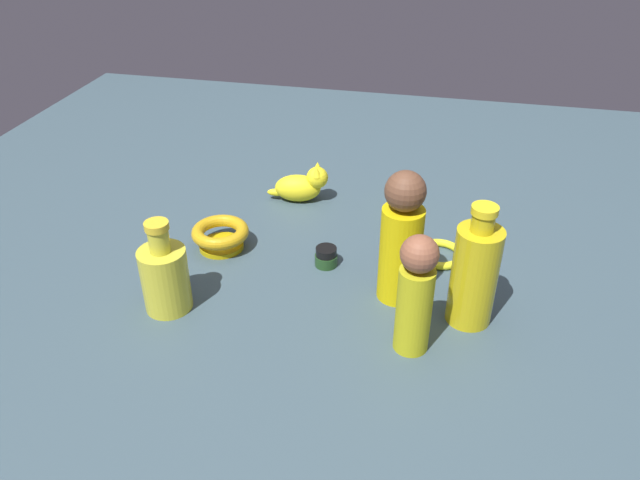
{
  "coord_description": "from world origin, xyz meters",
  "views": [
    {
      "loc": [
        0.94,
        0.21,
        0.67
      ],
      "look_at": [
        0.0,
        0.0,
        0.06
      ],
      "focal_mm": 34.61,
      "sensor_mm": 36.0,
      "label": 1
    }
  ],
  "objects_px": {
    "person_figure_adult": "(401,239)",
    "bottle_tall": "(475,273)",
    "cat_figurine": "(302,185)",
    "bowl": "(220,235)",
    "bangle": "(439,254)",
    "person_figure_child": "(415,294)",
    "nail_polish_jar": "(326,257)",
    "banana": "(402,201)",
    "bottle_short": "(165,276)"
  },
  "relations": [
    {
      "from": "bangle",
      "to": "person_figure_child",
      "type": "bearing_deg",
      "value": -6.57
    },
    {
      "from": "person_figure_child",
      "to": "bangle",
      "type": "relative_size",
      "value": 2.12
    },
    {
      "from": "bangle",
      "to": "bowl",
      "type": "xyz_separation_m",
      "value": [
        0.06,
        -0.43,
        0.02
      ]
    },
    {
      "from": "bottle_short",
      "to": "cat_figurine",
      "type": "height_order",
      "value": "bottle_short"
    },
    {
      "from": "person_figure_adult",
      "to": "bottle_tall",
      "type": "xyz_separation_m",
      "value": [
        0.04,
        0.12,
        -0.03
      ]
    },
    {
      "from": "person_figure_adult",
      "to": "nail_polish_jar",
      "type": "bearing_deg",
      "value": -114.6
    },
    {
      "from": "banana",
      "to": "bangle",
      "type": "bearing_deg",
      "value": 33.04
    },
    {
      "from": "cat_figurine",
      "to": "bangle",
      "type": "bearing_deg",
      "value": 62.25
    },
    {
      "from": "cat_figurine",
      "to": "banana",
      "type": "xyz_separation_m",
      "value": [
        -0.01,
        0.22,
        -0.02
      ]
    },
    {
      "from": "person_figure_adult",
      "to": "person_figure_child",
      "type": "relative_size",
      "value": 1.18
    },
    {
      "from": "bangle",
      "to": "nail_polish_jar",
      "type": "bearing_deg",
      "value": -70.86
    },
    {
      "from": "cat_figurine",
      "to": "bottle_tall",
      "type": "height_order",
      "value": "bottle_tall"
    },
    {
      "from": "bottle_short",
      "to": "bottle_tall",
      "type": "relative_size",
      "value": 0.78
    },
    {
      "from": "person_figure_child",
      "to": "bangle",
      "type": "height_order",
      "value": "person_figure_child"
    },
    {
      "from": "person_figure_adult",
      "to": "nail_polish_jar",
      "type": "relative_size",
      "value": 5.57
    },
    {
      "from": "bottle_short",
      "to": "nail_polish_jar",
      "type": "xyz_separation_m",
      "value": [
        -0.18,
        0.24,
        -0.05
      ]
    },
    {
      "from": "bangle",
      "to": "banana",
      "type": "relative_size",
      "value": 0.54
    },
    {
      "from": "bottle_tall",
      "to": "cat_figurine",
      "type": "bearing_deg",
      "value": -132.58
    },
    {
      "from": "person_figure_adult",
      "to": "bottle_tall",
      "type": "bearing_deg",
      "value": 72.91
    },
    {
      "from": "cat_figurine",
      "to": "bottle_tall",
      "type": "distance_m",
      "value": 0.51
    },
    {
      "from": "person_figure_adult",
      "to": "bottle_tall",
      "type": "relative_size",
      "value": 1.12
    },
    {
      "from": "nail_polish_jar",
      "to": "banana",
      "type": "distance_m",
      "value": 0.27
    },
    {
      "from": "bowl",
      "to": "bottle_tall",
      "type": "bearing_deg",
      "value": 76.39
    },
    {
      "from": "person_figure_adult",
      "to": "person_figure_child",
      "type": "distance_m",
      "value": 0.13
    },
    {
      "from": "cat_figurine",
      "to": "person_figure_child",
      "type": "xyz_separation_m",
      "value": [
        0.43,
        0.28,
        0.07
      ]
    },
    {
      "from": "cat_figurine",
      "to": "person_figure_child",
      "type": "relative_size",
      "value": 0.66
    },
    {
      "from": "person_figure_adult",
      "to": "bowl",
      "type": "xyz_separation_m",
      "value": [
        -0.08,
        -0.36,
        -0.09
      ]
    },
    {
      "from": "bottle_short",
      "to": "person_figure_child",
      "type": "xyz_separation_m",
      "value": [
        0.01,
        0.42,
        0.04
      ]
    },
    {
      "from": "bangle",
      "to": "bowl",
      "type": "height_order",
      "value": "bowl"
    },
    {
      "from": "person_figure_adult",
      "to": "nail_polish_jar",
      "type": "xyz_separation_m",
      "value": [
        -0.07,
        -0.14,
        -0.1
      ]
    },
    {
      "from": "bottle_short",
      "to": "bangle",
      "type": "distance_m",
      "value": 0.52
    },
    {
      "from": "banana",
      "to": "bottle_tall",
      "type": "relative_size",
      "value": 0.83
    },
    {
      "from": "bottle_short",
      "to": "person_figure_adult",
      "type": "xyz_separation_m",
      "value": [
        -0.12,
        0.38,
        0.05
      ]
    },
    {
      "from": "person_figure_adult",
      "to": "bangle",
      "type": "xyz_separation_m",
      "value": [
        -0.14,
        0.07,
        -0.11
      ]
    },
    {
      "from": "bottle_short",
      "to": "bowl",
      "type": "bearing_deg",
      "value": 173.24
    },
    {
      "from": "person_figure_child",
      "to": "bangle",
      "type": "distance_m",
      "value": 0.29
    },
    {
      "from": "person_figure_child",
      "to": "bowl",
      "type": "height_order",
      "value": "person_figure_child"
    },
    {
      "from": "bottle_short",
      "to": "person_figure_child",
      "type": "bearing_deg",
      "value": 88.43
    },
    {
      "from": "person_figure_adult",
      "to": "cat_figurine",
      "type": "bearing_deg",
      "value": -140.75
    },
    {
      "from": "bowl",
      "to": "bottle_tall",
      "type": "distance_m",
      "value": 0.5
    },
    {
      "from": "banana",
      "to": "bowl",
      "type": "distance_m",
      "value": 0.41
    },
    {
      "from": "person_figure_child",
      "to": "bottle_tall",
      "type": "xyz_separation_m",
      "value": [
        -0.09,
        0.09,
        -0.01
      ]
    },
    {
      "from": "bangle",
      "to": "banana",
      "type": "height_order",
      "value": "banana"
    },
    {
      "from": "person_figure_adult",
      "to": "bowl",
      "type": "relative_size",
      "value": 2.16
    },
    {
      "from": "nail_polish_jar",
      "to": "cat_figurine",
      "type": "height_order",
      "value": "cat_figurine"
    },
    {
      "from": "bottle_short",
      "to": "person_figure_adult",
      "type": "relative_size",
      "value": 0.7
    },
    {
      "from": "bangle",
      "to": "banana",
      "type": "bearing_deg",
      "value": -151.73
    },
    {
      "from": "bangle",
      "to": "bottle_short",
      "type": "bearing_deg",
      "value": -60.34
    },
    {
      "from": "bottle_short",
      "to": "cat_figurine",
      "type": "relative_size",
      "value": 1.24
    },
    {
      "from": "person_figure_adult",
      "to": "bottle_tall",
      "type": "height_order",
      "value": "person_figure_adult"
    }
  ]
}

